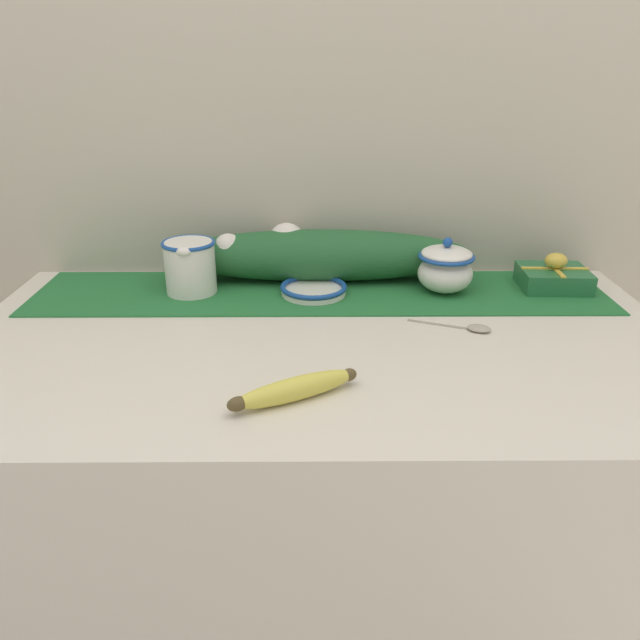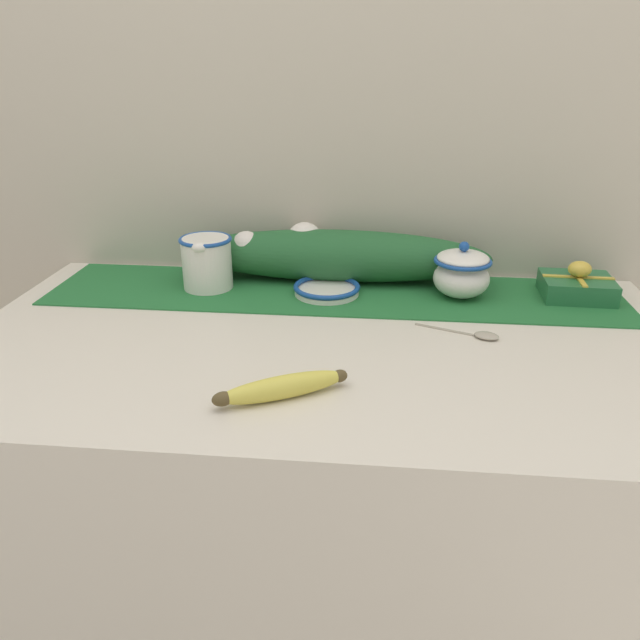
# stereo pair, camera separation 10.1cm
# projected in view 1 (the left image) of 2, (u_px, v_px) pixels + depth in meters

# --- Properties ---
(countertop) EXTENTS (1.25, 0.70, 0.87)m
(countertop) POSITION_uv_depth(u_px,v_px,m) (321.00, 535.00, 1.24)
(countertop) COLOR beige
(countertop) RESTS_ON ground_plane
(back_wall) EXTENTS (2.05, 0.04, 2.40)m
(back_wall) POSITION_uv_depth(u_px,v_px,m) (320.00, 115.00, 1.28)
(back_wall) COLOR #B7AD99
(back_wall) RESTS_ON ground_plane
(table_runner) EXTENTS (1.15, 0.25, 0.00)m
(table_runner) POSITION_uv_depth(u_px,v_px,m) (320.00, 292.00, 1.27)
(table_runner) COLOR #236B33
(table_runner) RESTS_ON countertop
(cream_pitcher) EXTENTS (0.11, 0.13, 0.11)m
(cream_pitcher) POSITION_uv_depth(u_px,v_px,m) (190.00, 265.00, 1.24)
(cream_pitcher) COLOR white
(cream_pitcher) RESTS_ON countertop
(sugar_bowl) EXTENTS (0.11, 0.11, 0.11)m
(sugar_bowl) POSITION_uv_depth(u_px,v_px,m) (446.00, 268.00, 1.25)
(sugar_bowl) COLOR white
(sugar_bowl) RESTS_ON countertop
(small_dish) EXTENTS (0.13, 0.13, 0.02)m
(small_dish) POSITION_uv_depth(u_px,v_px,m) (314.00, 289.00, 1.25)
(small_dish) COLOR white
(small_dish) RESTS_ON countertop
(banana) EXTENTS (0.19, 0.12, 0.03)m
(banana) POSITION_uv_depth(u_px,v_px,m) (295.00, 389.00, 0.87)
(banana) COLOR #DBCC4C
(banana) RESTS_ON countertop
(spoon) EXTENTS (0.14, 0.07, 0.01)m
(spoon) POSITION_uv_depth(u_px,v_px,m) (475.00, 328.00, 1.09)
(spoon) COLOR #A89E89
(spoon) RESTS_ON countertop
(gift_box) EXTENTS (0.14, 0.12, 0.07)m
(gift_box) POSITION_uv_depth(u_px,v_px,m) (554.00, 277.00, 1.28)
(gift_box) COLOR #236638
(gift_box) RESTS_ON countertop
(poinsettia_garland) EXTENTS (0.64, 0.12, 0.12)m
(poinsettia_garland) POSITION_uv_depth(u_px,v_px,m) (318.00, 254.00, 1.31)
(poinsettia_garland) COLOR #235B2D
(poinsettia_garland) RESTS_ON countertop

